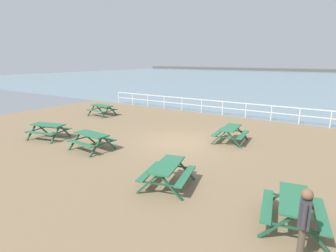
{
  "coord_description": "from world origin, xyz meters",
  "views": [
    {
      "loc": [
        7.1,
        -11.63,
        4.12
      ],
      "look_at": [
        -0.54,
        -0.17,
        0.8
      ],
      "focal_mm": 29.71,
      "sensor_mm": 36.0,
      "label": 1
    }
  ],
  "objects_px": {
    "picnic_table_far_left": "(231,131)",
    "visitor": "(304,222)",
    "picnic_table_near_left": "(48,128)",
    "picnic_table_far_right": "(92,137)",
    "picnic_table_near_right": "(167,170)",
    "picnic_table_mid_centre": "(294,205)",
    "picnic_table_seaward": "(102,108)"
  },
  "relations": [
    {
      "from": "picnic_table_far_left",
      "to": "picnic_table_seaward",
      "type": "relative_size",
      "value": 1.06
    },
    {
      "from": "picnic_table_seaward",
      "to": "visitor",
      "type": "bearing_deg",
      "value": -27.8
    },
    {
      "from": "picnic_table_near_left",
      "to": "picnic_table_mid_centre",
      "type": "height_order",
      "value": "same"
    },
    {
      "from": "picnic_table_near_right",
      "to": "picnic_table_near_left",
      "type": "bearing_deg",
      "value": 66.65
    },
    {
      "from": "picnic_table_mid_centre",
      "to": "picnic_table_far_left",
      "type": "bearing_deg",
      "value": 21.75
    },
    {
      "from": "picnic_table_mid_centre",
      "to": "picnic_table_far_right",
      "type": "bearing_deg",
      "value": 69.48
    },
    {
      "from": "visitor",
      "to": "picnic_table_near_right",
      "type": "bearing_deg",
      "value": -23.22
    },
    {
      "from": "picnic_table_near_right",
      "to": "picnic_table_far_right",
      "type": "distance_m",
      "value": 5.22
    },
    {
      "from": "picnic_table_near_left",
      "to": "picnic_table_far_right",
      "type": "distance_m",
      "value": 3.39
    },
    {
      "from": "picnic_table_far_left",
      "to": "visitor",
      "type": "relative_size",
      "value": 1.19
    },
    {
      "from": "picnic_table_far_left",
      "to": "picnic_table_far_right",
      "type": "height_order",
      "value": "same"
    },
    {
      "from": "picnic_table_near_left",
      "to": "picnic_table_seaward",
      "type": "height_order",
      "value": "same"
    },
    {
      "from": "picnic_table_near_right",
      "to": "picnic_table_far_right",
      "type": "bearing_deg",
      "value": 61.29
    },
    {
      "from": "picnic_table_far_left",
      "to": "picnic_table_near_left",
      "type": "bearing_deg",
      "value": 112.75
    },
    {
      "from": "picnic_table_mid_centre",
      "to": "picnic_table_seaward",
      "type": "xyz_separation_m",
      "value": [
        -14.62,
        7.38,
        0.0
      ]
    },
    {
      "from": "picnic_table_mid_centre",
      "to": "picnic_table_seaward",
      "type": "distance_m",
      "value": 16.38
    },
    {
      "from": "picnic_table_near_right",
      "to": "picnic_table_far_left",
      "type": "bearing_deg",
      "value": -13.33
    },
    {
      "from": "picnic_table_mid_centre",
      "to": "picnic_table_far_left",
      "type": "height_order",
      "value": "same"
    },
    {
      "from": "picnic_table_near_left",
      "to": "picnic_table_mid_centre",
      "type": "relative_size",
      "value": 1.02
    },
    {
      "from": "picnic_table_mid_centre",
      "to": "picnic_table_seaward",
      "type": "bearing_deg",
      "value": 51.59
    },
    {
      "from": "picnic_table_far_left",
      "to": "visitor",
      "type": "bearing_deg",
      "value": -156.2
    },
    {
      "from": "picnic_table_near_left",
      "to": "picnic_table_seaward",
      "type": "relative_size",
      "value": 1.13
    },
    {
      "from": "picnic_table_near_right",
      "to": "picnic_table_seaward",
      "type": "xyz_separation_m",
      "value": [
        -10.73,
        7.23,
        0.0
      ]
    },
    {
      "from": "picnic_table_far_left",
      "to": "picnic_table_far_right",
      "type": "relative_size",
      "value": 1.04
    },
    {
      "from": "picnic_table_near_left",
      "to": "picnic_table_seaward",
      "type": "distance_m",
      "value": 6.38
    },
    {
      "from": "picnic_table_near_right",
      "to": "picnic_table_seaward",
      "type": "relative_size",
      "value": 1.14
    },
    {
      "from": "picnic_table_far_right",
      "to": "picnic_table_seaward",
      "type": "bearing_deg",
      "value": 137.36
    },
    {
      "from": "picnic_table_near_left",
      "to": "picnic_table_far_left",
      "type": "xyz_separation_m",
      "value": [
        8.3,
        4.73,
        0.0
      ]
    },
    {
      "from": "picnic_table_seaward",
      "to": "visitor",
      "type": "relative_size",
      "value": 1.12
    },
    {
      "from": "visitor",
      "to": "picnic_table_far_left",
      "type": "bearing_deg",
      "value": -63.73
    },
    {
      "from": "picnic_table_far_left",
      "to": "visitor",
      "type": "distance_m",
      "value": 8.67
    },
    {
      "from": "picnic_table_near_right",
      "to": "picnic_table_seaward",
      "type": "distance_m",
      "value": 12.94
    }
  ]
}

